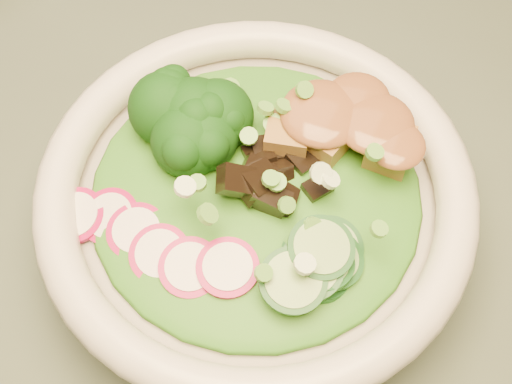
% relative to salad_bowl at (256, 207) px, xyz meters
% --- Properties ---
extents(salad_bowl, '(0.29, 0.29, 0.08)m').
position_rel_salad_bowl_xyz_m(salad_bowl, '(0.00, 0.00, 0.00)').
color(salad_bowl, silver).
rests_on(salad_bowl, dining_table).
extents(lettuce_bed, '(0.22, 0.22, 0.03)m').
position_rel_salad_bowl_xyz_m(lettuce_bed, '(0.00, 0.00, 0.02)').
color(lettuce_bed, '#226314').
rests_on(lettuce_bed, salad_bowl).
extents(broccoli_florets, '(0.09, 0.08, 0.05)m').
position_rel_salad_bowl_xyz_m(broccoli_florets, '(-0.06, 0.03, 0.04)').
color(broccoli_florets, black).
rests_on(broccoli_florets, salad_bowl).
extents(radish_slices, '(0.12, 0.04, 0.02)m').
position_rel_salad_bowl_xyz_m(radish_slices, '(-0.04, -0.06, 0.03)').
color(radish_slices, '#A30C46').
rests_on(radish_slices, salad_bowl).
extents(cucumber_slices, '(0.08, 0.08, 0.04)m').
position_rel_salad_bowl_xyz_m(cucumber_slices, '(0.06, -0.04, 0.04)').
color(cucumber_slices, '#83AE60').
rests_on(cucumber_slices, salad_bowl).
extents(mushroom_heap, '(0.08, 0.08, 0.04)m').
position_rel_salad_bowl_xyz_m(mushroom_heap, '(0.01, 0.01, 0.04)').
color(mushroom_heap, black).
rests_on(mushroom_heap, salad_bowl).
extents(tofu_cubes, '(0.10, 0.06, 0.04)m').
position_rel_salad_bowl_xyz_m(tofu_cubes, '(0.04, 0.06, 0.04)').
color(tofu_cubes, olive).
rests_on(tofu_cubes, salad_bowl).
extents(peanut_sauce, '(0.08, 0.06, 0.02)m').
position_rel_salad_bowl_xyz_m(peanut_sauce, '(0.04, 0.06, 0.05)').
color(peanut_sauce, brown).
rests_on(peanut_sauce, tofu_cubes).
extents(scallion_garnish, '(0.21, 0.21, 0.03)m').
position_rel_salad_bowl_xyz_m(scallion_garnish, '(0.00, 0.00, 0.05)').
color(scallion_garnish, '#5B9D37').
rests_on(scallion_garnish, salad_bowl).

